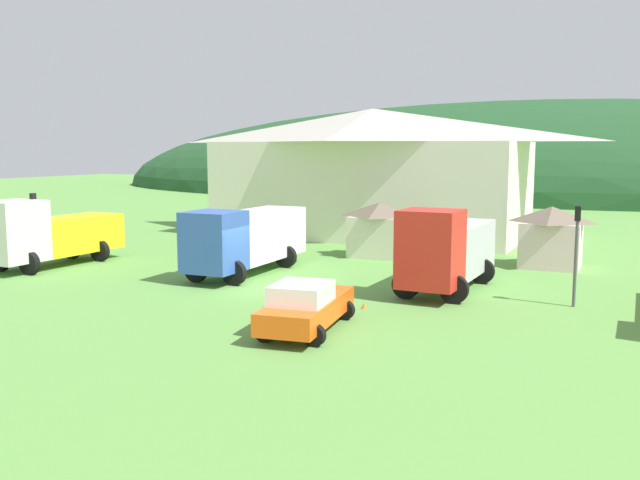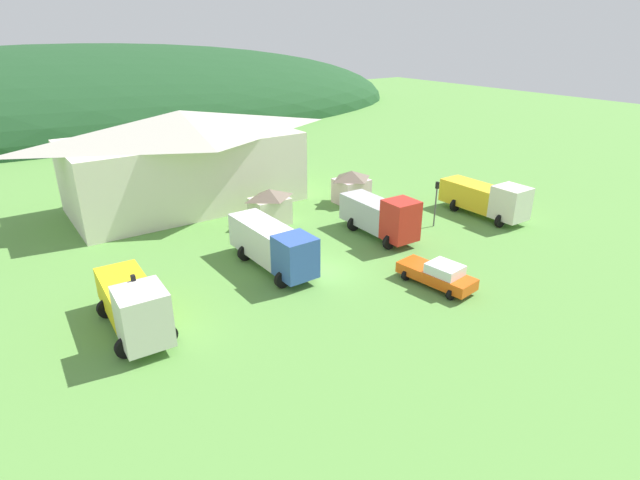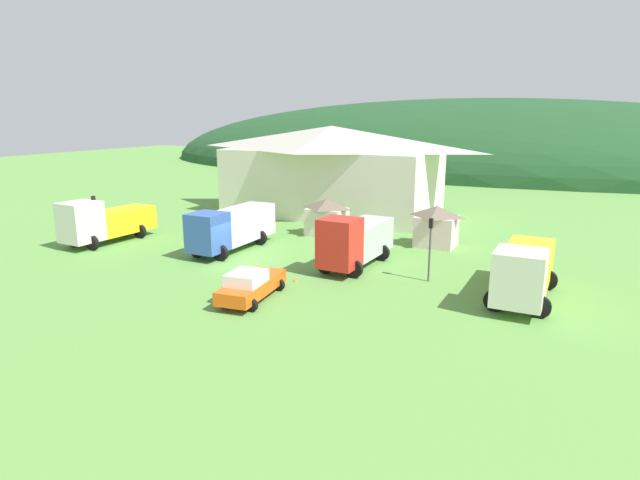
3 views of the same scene
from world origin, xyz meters
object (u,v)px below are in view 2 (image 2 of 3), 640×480
object	(u,v)px
crane_truck_red	(381,215)
traffic_light_east	(436,199)
flatbed_truck_yellow	(134,305)
play_shed_cream	(270,206)
box_truck_blue	(273,244)
traffic_light_west	(137,300)
traffic_cone_near_pickup	(401,263)
heavy_rig_striped	(487,198)
play_shed_pink	(351,186)
service_pickup_orange	(438,274)
depot_building	(184,158)

from	to	relation	value
crane_truck_red	traffic_light_east	xyz separation A→B (m)	(5.08, -0.78, 0.56)
flatbed_truck_yellow	play_shed_cream	bearing A→B (deg)	128.16
box_truck_blue	traffic_light_west	xyz separation A→B (m)	(-9.88, -3.31, 0.57)
flatbed_truck_yellow	box_truck_blue	world-z (taller)	flatbed_truck_yellow
traffic_light_west	traffic_cone_near_pickup	bearing A→B (deg)	-3.38
crane_truck_red	traffic_light_east	size ratio (longest dim) A/B	1.93
heavy_rig_striped	box_truck_blue	bearing A→B (deg)	-94.83
box_truck_blue	traffic_light_east	world-z (taller)	traffic_light_east
play_shed_cream	traffic_light_east	distance (m)	13.50
play_shed_pink	flatbed_truck_yellow	size ratio (longest dim) A/B	0.41
service_pickup_orange	traffic_light_east	world-z (taller)	traffic_light_east
play_shed_cream	play_shed_pink	xyz separation A→B (m)	(8.84, 0.41, 0.03)
box_truck_blue	traffic_light_west	world-z (taller)	traffic_light_west
play_shed_pink	traffic_light_west	bearing A→B (deg)	-153.80
play_shed_pink	traffic_light_east	distance (m)	8.83
depot_building	flatbed_truck_yellow	xyz separation A→B (m)	(-10.14, -18.63, -2.66)
play_shed_cream	traffic_light_west	bearing A→B (deg)	-142.16
traffic_cone_near_pickup	flatbed_truck_yellow	bearing A→B (deg)	174.34
play_shed_cream	box_truck_blue	bearing A→B (deg)	-118.02
crane_truck_red	traffic_light_west	xyz separation A→B (m)	(-19.46, -3.35, 0.54)
flatbed_truck_yellow	traffic_light_east	distance (m)	24.64
traffic_light_east	traffic_cone_near_pickup	world-z (taller)	traffic_light_east
box_truck_blue	heavy_rig_striped	xyz separation A→B (m)	(19.96, -1.67, -0.07)
traffic_light_west	traffic_cone_near_pickup	distance (m)	17.74
play_shed_pink	service_pickup_orange	xyz separation A→B (m)	(-5.65, -15.98, -0.74)
heavy_rig_striped	service_pickup_orange	distance (m)	14.37
traffic_light_east	crane_truck_red	bearing A→B (deg)	171.24
traffic_light_west	box_truck_blue	bearing A→B (deg)	18.53
flatbed_truck_yellow	heavy_rig_striped	distance (m)	29.87
play_shed_pink	service_pickup_orange	bearing A→B (deg)	-109.48
play_shed_pink	depot_building	bearing A→B (deg)	146.94
box_truck_blue	traffic_cone_near_pickup	world-z (taller)	box_truck_blue
crane_truck_red	traffic_cone_near_pickup	xyz separation A→B (m)	(-1.90, -4.39, -1.78)
depot_building	heavy_rig_striped	distance (m)	26.63
heavy_rig_striped	depot_building	bearing A→B (deg)	-131.96
traffic_light_west	crane_truck_red	bearing A→B (deg)	9.78
depot_building	crane_truck_red	world-z (taller)	depot_building
play_shed_cream	flatbed_truck_yellow	distance (m)	17.12
play_shed_pink	play_shed_cream	bearing A→B (deg)	-177.33
box_truck_blue	play_shed_cream	bearing A→B (deg)	150.94
box_truck_blue	service_pickup_orange	size ratio (longest dim) A/B	1.57
depot_building	heavy_rig_striped	world-z (taller)	depot_building
play_shed_pink	traffic_light_west	size ratio (longest dim) A/B	0.82
crane_truck_red	heavy_rig_striped	size ratio (longest dim) A/B	0.93
traffic_light_west	flatbed_truck_yellow	bearing A→B (deg)	91.51
depot_building	flatbed_truck_yellow	distance (m)	21.38
flatbed_truck_yellow	service_pickup_orange	world-z (taller)	flatbed_truck_yellow
flatbed_truck_yellow	box_truck_blue	size ratio (longest dim) A/B	0.92
box_truck_blue	crane_truck_red	world-z (taller)	crane_truck_red
depot_building	service_pickup_orange	xyz separation A→B (m)	(6.91, -24.15, -3.55)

